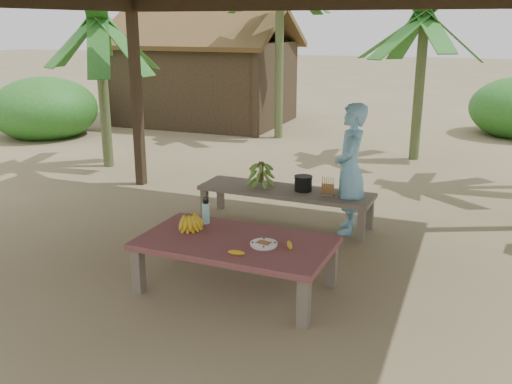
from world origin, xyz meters
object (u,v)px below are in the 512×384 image
at_px(bench, 285,194).
at_px(ripe_banana_bunch, 188,220).
at_px(work_table, 236,246).
at_px(cooking_pot, 303,184).
at_px(woman, 350,169).
at_px(water_flask, 206,212).
at_px(plate, 264,244).

relative_size(bench, ripe_banana_bunch, 7.78).
height_order(work_table, ripe_banana_bunch, ripe_banana_bunch).
bearing_deg(cooking_pot, work_table, -91.90).
bearing_deg(ripe_banana_bunch, cooking_pot, 71.51).
distance_m(work_table, ripe_banana_bunch, 0.59).
bearing_deg(ripe_banana_bunch, bench, 77.76).
height_order(ripe_banana_bunch, woman, woman).
bearing_deg(ripe_banana_bunch, water_flask, 67.76).
bearing_deg(bench, water_flask, -98.97).
distance_m(bench, ripe_banana_bunch, 1.88).
relative_size(ripe_banana_bunch, water_flask, 1.01).
bearing_deg(bench, cooking_pot, 8.40).
bearing_deg(cooking_pot, ripe_banana_bunch, -108.49).
bearing_deg(woman, ripe_banana_bunch, -44.69).
relative_size(work_table, woman, 1.16).
distance_m(work_table, plate, 0.31).
height_order(work_table, cooking_pot, cooking_pot).
bearing_deg(cooking_pot, water_flask, -107.99).
relative_size(plate, woman, 0.16).
relative_size(bench, cooking_pot, 10.28).
bearing_deg(bench, woman, 3.22).
xyz_separation_m(plate, water_flask, (-0.77, 0.37, 0.10)).
distance_m(work_table, bench, 1.94).
xyz_separation_m(work_table, bench, (-0.16, 1.94, -0.04)).
height_order(work_table, water_flask, water_flask).
relative_size(bench, plate, 8.84).
distance_m(bench, water_flask, 1.66).
bearing_deg(work_table, ripe_banana_bunch, 170.37).
distance_m(water_flask, woman, 1.98).
xyz_separation_m(bench, plate, (0.46, -1.98, 0.12)).
xyz_separation_m(plate, woman, (0.34, 2.00, 0.27)).
xyz_separation_m(bench, ripe_banana_bunch, (-0.40, -1.83, 0.19)).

